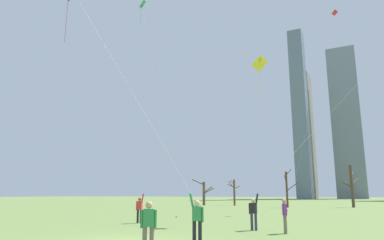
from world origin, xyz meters
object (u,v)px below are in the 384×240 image
(kite_flyer_midfield_left_purple, at_px, (158,148))
(kite_flyer_foreground_right_orange, at_px, (271,191))
(bare_tree_rightmost, at_px, (352,185))
(bare_tree_left_of_center, at_px, (204,192))
(bare_tree_leftmost, at_px, (234,191))
(bare_tree_center, at_px, (287,189))
(kite_flyer_foreground_left_yellow, at_px, (162,182))
(bystander_far_off_by_trees, at_px, (285,214))
(distant_kite_drifting_right_green, at_px, (144,16))
(bystander_watching_nearby, at_px, (148,225))
(distant_kite_low_near_trees_red, at_px, (327,45))

(kite_flyer_midfield_left_purple, bearing_deg, kite_flyer_foreground_right_orange, 64.83)
(bare_tree_rightmost, relative_size, bare_tree_left_of_center, 1.36)
(bare_tree_leftmost, height_order, bare_tree_rightmost, bare_tree_rightmost)
(bare_tree_center, bearing_deg, kite_flyer_midfield_left_purple, -85.40)
(kite_flyer_foreground_left_yellow, bearing_deg, bare_tree_leftmost, 102.37)
(bystander_far_off_by_trees, distance_m, bare_tree_center, 33.86)
(distant_kite_drifting_right_green, xyz_separation_m, bare_tree_left_of_center, (-7.02, 28.55, -16.50))
(kite_flyer_midfield_left_purple, relative_size, distant_kite_drifting_right_green, 0.58)
(bystander_watching_nearby, xyz_separation_m, bare_tree_center, (-4.35, 41.19, 1.67))
(bystander_far_off_by_trees, relative_size, distant_kite_low_near_trees_red, 0.07)
(bystander_watching_nearby, distance_m, bare_tree_left_of_center, 48.69)
(kite_flyer_foreground_right_orange, bearing_deg, distant_kite_low_near_trees_red, 86.69)
(bystander_far_off_by_trees, bearing_deg, kite_flyer_foreground_left_yellow, 162.97)
(kite_flyer_foreground_left_yellow, relative_size, bystander_far_off_by_trees, 7.11)
(kite_flyer_foreground_right_orange, distance_m, bare_tree_left_of_center, 41.65)
(kite_flyer_midfield_left_purple, distance_m, kite_flyer_foreground_left_yellow, 9.63)
(kite_flyer_midfield_left_purple, bearing_deg, bare_tree_left_of_center, 112.57)
(bystander_watching_nearby, relative_size, bare_tree_left_of_center, 0.38)
(kite_flyer_midfield_left_purple, distance_m, bare_tree_rightmost, 43.44)
(kite_flyer_foreground_right_orange, distance_m, bare_tree_center, 33.12)
(kite_flyer_foreground_right_orange, height_order, bare_tree_left_of_center, kite_flyer_foreground_right_orange)
(kite_flyer_foreground_left_yellow, bearing_deg, bystander_far_off_by_trees, -17.03)
(bystander_far_off_by_trees, height_order, bare_tree_leftmost, bare_tree_leftmost)
(distant_kite_drifting_right_green, bearing_deg, bare_tree_left_of_center, 103.82)
(bare_tree_leftmost, bearing_deg, kite_flyer_foreground_left_yellow, -77.63)
(kite_flyer_foreground_left_yellow, bearing_deg, bare_tree_rightmost, 74.30)
(bystander_watching_nearby, bearing_deg, kite_flyer_foreground_left_yellow, 119.78)
(bystander_watching_nearby, xyz_separation_m, distant_kite_low_near_trees_red, (3.05, 32.30, 18.09))
(kite_flyer_midfield_left_purple, relative_size, bare_tree_leftmost, 2.92)
(bystander_watching_nearby, height_order, distant_kite_low_near_trees_red, distant_kite_low_near_trees_red)
(bare_tree_left_of_center, bearing_deg, bystander_watching_nearby, -67.20)
(bystander_watching_nearby, bearing_deg, distant_kite_drifting_right_green, 125.96)
(bare_tree_center, relative_size, bare_tree_rightmost, 0.90)
(bare_tree_center, bearing_deg, bare_tree_leftmost, 155.77)
(distant_kite_drifting_right_green, xyz_separation_m, bare_tree_center, (7.49, 24.87, -16.09))
(kite_flyer_midfield_left_purple, height_order, bare_tree_rightmost, kite_flyer_midfield_left_purple)
(kite_flyer_foreground_left_yellow, distance_m, bare_tree_leftmost, 35.56)
(kite_flyer_foreground_right_orange, bearing_deg, bare_tree_center, 100.49)
(kite_flyer_foreground_right_orange, height_order, bystander_watching_nearby, kite_flyer_foreground_right_orange)
(distant_kite_drifting_right_green, relative_size, bare_tree_center, 3.93)
(distant_kite_low_near_trees_red, distance_m, bare_tree_left_of_center, 30.36)
(bystander_watching_nearby, bearing_deg, kite_flyer_midfield_left_purple, 116.72)
(bare_tree_rightmost, bearing_deg, bare_tree_leftmost, -179.39)
(distant_kite_low_near_trees_red, bearing_deg, bare_tree_left_of_center, 150.16)
(distant_kite_low_near_trees_red, bearing_deg, bystander_far_off_by_trees, -91.44)
(kite_flyer_midfield_left_purple, xyz_separation_m, bystander_watching_nearby, (1.23, -2.44, -2.75))
(bare_tree_center, bearing_deg, distant_kite_drifting_right_green, -106.76)
(bare_tree_center, xyz_separation_m, bare_tree_rightmost, (8.05, 4.41, 0.46))
(bare_tree_left_of_center, bearing_deg, kite_flyer_foreground_right_orange, -60.45)
(bare_tree_center, height_order, bare_tree_rightmost, bare_tree_rightmost)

